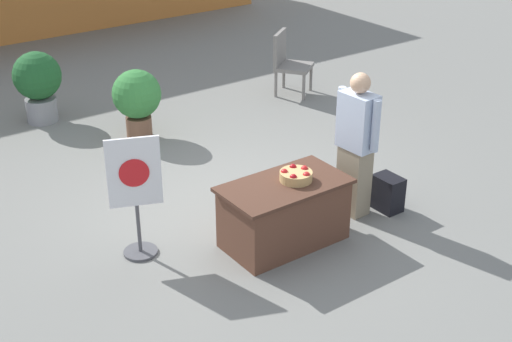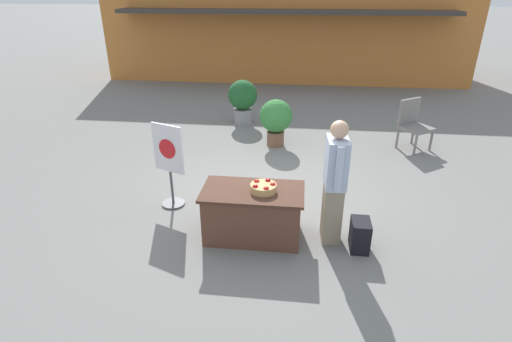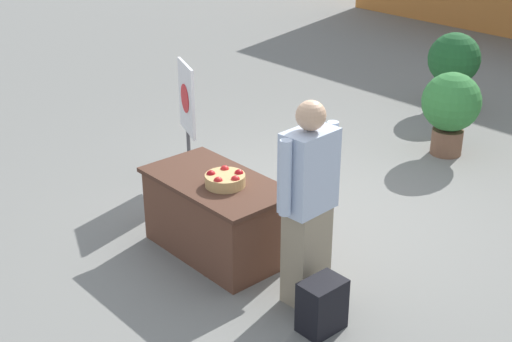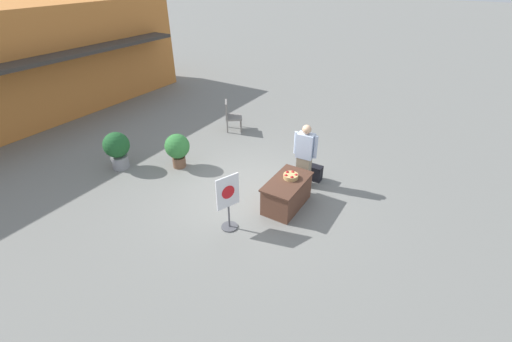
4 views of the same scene
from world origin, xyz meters
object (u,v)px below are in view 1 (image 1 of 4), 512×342
Objects in this scene: apple_basket at (296,175)px; potted_plant_far_left at (137,98)px; poster_board at (136,194)px; display_table at (284,213)px; backpack at (388,193)px; person_visitor at (356,144)px; patio_chair at (288,60)px; potted_plant_near_right at (38,82)px.

potted_plant_far_left is at bearing 91.41° from apple_basket.
poster_board is (-1.50, 0.71, -0.06)m from apple_basket.
display_table is 3.46m from potted_plant_far_left.
poster_board is at bearing 163.22° from backpack.
person_visitor is 3.54m from potted_plant_far_left.
patio_chair is at bearing 68.74° from backpack.
poster_board is at bearing -96.96° from potted_plant_near_right.
potted_plant_far_left reaches higher than display_table.
potted_plant_far_left reaches higher than backpack.
person_visitor is 1.27× the size of poster_board.
display_table is 3.22× the size of backpack.
patio_chair is at bearing 53.02° from apple_basket.
apple_basket is 0.35× the size of potted_plant_far_left.
display_table is 1.36× the size of potted_plant_far_left.
patio_chair is 3.93m from potted_plant_near_right.
patio_chair is 1.03× the size of potted_plant_far_left.
backpack is at bearing 148.78° from person_visitor.
backpack is (1.28, -0.12, -0.56)m from apple_basket.
poster_board is (-2.41, 0.64, -0.15)m from person_visitor.
potted_plant_far_left is (-2.83, -0.19, 0.03)m from patio_chair.
display_table is at bearing 175.82° from apple_basket.
potted_plant_near_right is (-1.00, 4.84, -0.14)m from apple_basket.
apple_basket is 0.26× the size of poster_board.
patio_chair is at bearing 51.55° from display_table.
potted_plant_far_left is (-0.08, 3.46, -0.17)m from apple_basket.
backpack is 2.95m from poster_board.
display_table is at bearing -74.64° from patio_chair.
potted_plant_far_left is 1.66m from potted_plant_near_right.
display_table is 1.17m from person_visitor.
person_visitor is (0.91, 0.07, 0.10)m from apple_basket.
potted_plant_near_right reaches higher than backpack.
apple_basket is at bearing 174.44° from backpack.
patio_chair is (2.89, 3.64, 0.21)m from display_table.
potted_plant_near_right is (-2.28, 4.97, 0.41)m from backpack.
patio_chair reaches higher than apple_basket.
potted_plant_far_left is at bearing -76.89° from person_visitor.
apple_basket is 0.92m from person_visitor.
apple_basket reaches higher than backpack.
backpack is at bearing -69.15° from potted_plant_far_left.
person_visitor is at bearing -63.36° from patio_chair.
display_table is 1.26× the size of potted_plant_near_right.
apple_basket is 4.57m from patio_chair.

